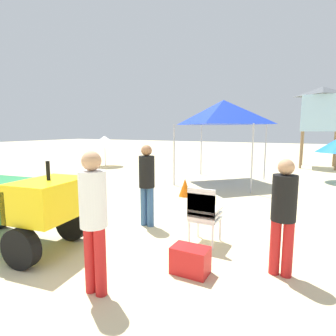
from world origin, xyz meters
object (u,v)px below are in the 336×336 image
at_px(lifeguard_tower, 321,109).
at_px(traffic_cone_near, 185,188).
at_px(popup_canopy, 223,112).
at_px(utility_cart, 12,201).
at_px(lifeguard_near_right, 93,213).
at_px(cooler_box, 190,260).
at_px(beach_umbrella_mid, 105,141).
at_px(stacked_plastic_chairs, 203,211).
at_px(lifeguard_near_center, 147,180).
at_px(surfboard_pile, 39,188).
at_px(lifeguard_near_left, 284,210).

bearing_deg(lifeguard_tower, traffic_cone_near, -111.78).
bearing_deg(popup_canopy, utility_cart, -101.43).
bearing_deg(lifeguard_near_right, cooler_box, 49.00).
bearing_deg(utility_cart, beach_umbrella_mid, 121.92).
bearing_deg(cooler_box, utility_cart, -169.60).
xyz_separation_m(lifeguard_tower, beach_umbrella_mid, (-10.20, -4.82, -1.67)).
bearing_deg(stacked_plastic_chairs, popup_canopy, 103.56).
bearing_deg(beach_umbrella_mid, lifeguard_tower, 25.30).
bearing_deg(lifeguard_near_center, lifeguard_near_right, -73.02).
distance_m(utility_cart, surfboard_pile, 3.85).
bearing_deg(beach_umbrella_mid, popup_canopy, -12.17).
xyz_separation_m(stacked_plastic_chairs, lifeguard_near_right, (-0.66, -1.94, 0.40)).
height_order(surfboard_pile, lifeguard_tower, lifeguard_tower).
bearing_deg(utility_cart, popup_canopy, 78.57).
height_order(popup_canopy, cooler_box, popup_canopy).
relative_size(lifeguard_near_left, lifeguard_tower, 0.39).
relative_size(lifeguard_near_right, beach_umbrella_mid, 1.06).
xyz_separation_m(utility_cart, lifeguard_near_right, (2.19, -0.41, 0.22)).
distance_m(stacked_plastic_chairs, lifeguard_near_center, 1.46).
relative_size(surfboard_pile, lifeguard_tower, 0.60).
distance_m(popup_canopy, lifeguard_tower, 7.13).
bearing_deg(traffic_cone_near, surfboard_pile, -153.44).
xyz_separation_m(lifeguard_near_center, beach_umbrella_mid, (-6.94, 6.85, 0.39)).
bearing_deg(lifeguard_near_right, lifeguard_near_left, 37.44).
height_order(utility_cart, popup_canopy, popup_canopy).
xyz_separation_m(lifeguard_near_left, lifeguard_near_right, (-1.95, -1.49, 0.09)).
relative_size(beach_umbrella_mid, traffic_cone_near, 3.10).
height_order(lifeguard_near_center, traffic_cone_near, lifeguard_near_center).
height_order(stacked_plastic_chairs, surfboard_pile, stacked_plastic_chairs).
xyz_separation_m(popup_canopy, lifeguard_tower, (3.28, 6.31, 0.41)).
distance_m(beach_umbrella_mid, cooler_box, 11.85).
distance_m(lifeguard_near_left, beach_umbrella_mid, 12.29).
relative_size(surfboard_pile, lifeguard_near_right, 1.43).
distance_m(lifeguard_near_left, popup_canopy, 6.94).
bearing_deg(lifeguard_near_right, traffic_cone_near, 101.79).
distance_m(lifeguard_near_center, beach_umbrella_mid, 9.76).
distance_m(surfboard_pile, traffic_cone_near, 4.40).
relative_size(lifeguard_near_center, lifeguard_tower, 0.41).
height_order(lifeguard_tower, cooler_box, lifeguard_tower).
bearing_deg(popup_canopy, lifeguard_tower, 62.56).
relative_size(stacked_plastic_chairs, lifeguard_tower, 0.25).
bearing_deg(lifeguard_near_left, popup_canopy, 113.39).
bearing_deg(lifeguard_near_left, lifeguard_near_center, 162.85).
bearing_deg(stacked_plastic_chairs, beach_umbrella_mid, 138.99).
height_order(stacked_plastic_chairs, lifeguard_near_center, lifeguard_near_center).
distance_m(stacked_plastic_chairs, surfboard_pile, 5.75).
height_order(stacked_plastic_chairs, traffic_cone_near, stacked_plastic_chairs).
distance_m(stacked_plastic_chairs, lifeguard_near_right, 2.09).
bearing_deg(utility_cart, traffic_cone_near, 75.88).
relative_size(lifeguard_tower, cooler_box, 8.13).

